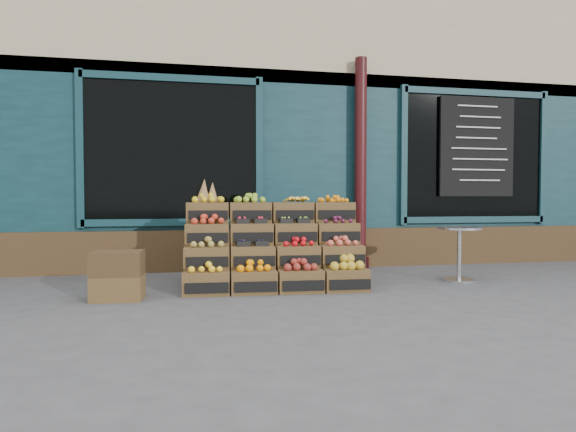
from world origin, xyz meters
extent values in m
plane|color=#48484B|center=(0.00, 0.00, 0.00)|extent=(60.00, 60.00, 0.00)
cube|color=#103239|center=(0.00, 5.20, 2.40)|extent=(12.00, 6.00, 4.80)
cube|color=#C1B28C|center=(0.00, 2.28, 3.80)|extent=(12.00, 0.18, 2.00)
cube|color=#103239|center=(0.00, 2.25, 1.50)|extent=(12.00, 0.12, 3.00)
cube|color=#432F1A|center=(0.00, 2.18, 0.30)|extent=(12.00, 0.18, 0.60)
cube|color=black|center=(-1.60, 2.18, 1.75)|extent=(2.40, 0.06, 2.00)
cube|color=black|center=(3.20, 2.18, 1.75)|extent=(2.40, 0.06, 2.00)
cylinder|color=#350C0E|center=(1.20, 2.05, 1.60)|extent=(0.18, 0.18, 3.20)
cube|color=black|center=(3.20, 2.10, 1.90)|extent=(1.30, 0.04, 1.60)
cube|color=brown|center=(-1.18, 0.40, 0.13)|extent=(0.53, 0.38, 0.25)
cube|color=black|center=(-1.19, 0.21, 0.10)|extent=(0.47, 0.04, 0.11)
cube|color=yellow|center=(-1.18, 0.40, 0.29)|extent=(0.42, 0.29, 0.08)
cube|color=brown|center=(-0.66, 0.37, 0.13)|extent=(0.53, 0.38, 0.25)
cube|color=black|center=(-0.67, 0.18, 0.10)|extent=(0.47, 0.04, 0.11)
cube|color=orange|center=(-0.66, 0.37, 0.30)|extent=(0.42, 0.29, 0.09)
cube|color=brown|center=(-0.13, 0.34, 0.13)|extent=(0.53, 0.38, 0.25)
cube|color=black|center=(-0.14, 0.15, 0.10)|extent=(0.47, 0.04, 0.11)
cube|color=maroon|center=(-0.13, 0.34, 0.30)|extent=(0.42, 0.29, 0.10)
cube|color=brown|center=(0.39, 0.30, 0.13)|extent=(0.53, 0.38, 0.25)
cube|color=black|center=(0.38, 0.12, 0.10)|extent=(0.47, 0.04, 0.11)
cube|color=gold|center=(0.39, 0.30, 0.31)|extent=(0.42, 0.29, 0.12)
cube|color=brown|center=(-1.17, 0.61, 0.38)|extent=(0.53, 0.38, 0.25)
cube|color=black|center=(-1.18, 0.43, 0.35)|extent=(0.47, 0.04, 0.11)
cube|color=olive|center=(-1.17, 0.61, 0.55)|extent=(0.42, 0.29, 0.09)
cube|color=brown|center=(-0.64, 0.58, 0.38)|extent=(0.53, 0.38, 0.25)
cube|color=black|center=(-0.66, 0.40, 0.35)|extent=(0.47, 0.04, 0.11)
cube|color=#22244D|center=(-0.64, 0.58, 0.52)|extent=(0.42, 0.29, 0.03)
cube|color=brown|center=(-0.12, 0.55, 0.38)|extent=(0.53, 0.38, 0.25)
cube|color=black|center=(-0.13, 0.36, 0.35)|extent=(0.47, 0.04, 0.11)
cube|color=#B60B12|center=(-0.12, 0.55, 0.54)|extent=(0.42, 0.29, 0.07)
cube|color=brown|center=(0.41, 0.52, 0.38)|extent=(0.53, 0.38, 0.25)
cube|color=black|center=(0.39, 0.33, 0.35)|extent=(0.47, 0.04, 0.11)
cube|color=#CE513E|center=(0.41, 0.52, 0.55)|extent=(0.42, 0.29, 0.08)
cube|color=brown|center=(-1.15, 0.83, 0.63)|extent=(0.53, 0.38, 0.25)
cube|color=black|center=(-1.17, 0.64, 0.61)|extent=(0.47, 0.04, 0.11)
cube|color=#AE301C|center=(-1.15, 0.83, 0.80)|extent=(0.42, 0.29, 0.09)
cube|color=brown|center=(-0.63, 0.80, 0.63)|extent=(0.53, 0.38, 0.25)
cube|color=black|center=(-0.64, 0.61, 0.61)|extent=(0.47, 0.04, 0.11)
cube|color=red|center=(-0.63, 0.80, 0.78)|extent=(0.42, 0.29, 0.03)
cube|color=brown|center=(-0.11, 0.76, 0.63)|extent=(0.53, 0.38, 0.25)
cube|color=black|center=(-0.12, 0.58, 0.61)|extent=(0.47, 0.04, 0.11)
cube|color=#87B83C|center=(-0.11, 0.76, 0.77)|extent=(0.42, 0.29, 0.03)
cube|color=brown|center=(0.42, 0.73, 0.63)|extent=(0.53, 0.38, 0.25)
cube|color=black|center=(0.41, 0.54, 0.61)|extent=(0.47, 0.04, 0.11)
cube|color=#4A132E|center=(0.42, 0.73, 0.79)|extent=(0.42, 0.29, 0.06)
cube|color=brown|center=(-1.14, 1.04, 0.89)|extent=(0.53, 0.38, 0.25)
cube|color=black|center=(-1.15, 0.86, 0.86)|extent=(0.47, 0.04, 0.11)
cube|color=gold|center=(-1.14, 1.04, 1.06)|extent=(0.42, 0.29, 0.09)
cube|color=brown|center=(-0.62, 1.01, 0.89)|extent=(0.53, 0.38, 0.25)
cube|color=black|center=(-0.63, 0.82, 0.86)|extent=(0.47, 0.04, 0.11)
cube|color=#8BB129|center=(-0.62, 1.01, 1.06)|extent=(0.42, 0.29, 0.09)
cube|color=brown|center=(-0.09, 0.98, 0.89)|extent=(0.53, 0.38, 0.25)
cube|color=black|center=(-0.10, 0.79, 0.86)|extent=(0.47, 0.04, 0.11)
cube|color=yellow|center=(-0.09, 0.98, 1.05)|extent=(0.42, 0.29, 0.08)
cube|color=brown|center=(0.43, 0.94, 0.89)|extent=(0.53, 0.38, 0.25)
cube|color=black|center=(0.42, 0.76, 0.86)|extent=(0.47, 0.04, 0.11)
cube|color=orange|center=(0.43, 0.94, 1.05)|extent=(0.42, 0.29, 0.07)
cube|color=#432F1A|center=(-0.38, 0.57, 0.13)|extent=(2.10, 0.48, 0.25)
cube|color=#432F1A|center=(-0.37, 0.78, 0.25)|extent=(2.10, 0.48, 0.51)
cube|color=#432F1A|center=(-0.35, 0.99, 0.38)|extent=(2.10, 0.48, 0.76)
cone|color=olive|center=(-1.19, 1.04, 1.16)|extent=(0.18, 0.18, 0.29)
cone|color=olive|center=(-1.08, 1.08, 1.14)|extent=(0.16, 0.16, 0.25)
cube|color=brown|center=(-2.10, 0.28, 0.13)|extent=(0.53, 0.38, 0.26)
cube|color=#432F1A|center=(-2.10, 0.28, 0.38)|extent=(0.53, 0.38, 0.26)
cylinder|color=silver|center=(2.02, 0.63, 0.01)|extent=(0.40, 0.40, 0.03)
cylinder|color=silver|center=(2.02, 0.63, 0.34)|extent=(0.06, 0.06, 0.66)
cylinder|color=silver|center=(2.02, 0.63, 0.68)|extent=(0.55, 0.55, 0.03)
imported|color=#1E6B2C|center=(-1.76, 2.65, 1.01)|extent=(0.82, 0.63, 2.02)
camera|label=1|loc=(-1.33, -4.96, 1.05)|focal=30.00mm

